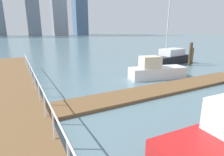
% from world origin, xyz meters
% --- Properties ---
extents(ground_plane, '(300.00, 300.00, 0.00)m').
position_xyz_m(ground_plane, '(0.00, 20.00, 0.00)').
color(ground_plane, slate).
extents(floating_dock, '(15.96, 2.00, 0.18)m').
position_xyz_m(floating_dock, '(4.48, 11.98, 0.09)').
color(floating_dock, brown).
rests_on(floating_dock, ground_plane).
extents(boardwalk_railing, '(0.06, 28.09, 1.08)m').
position_xyz_m(boardwalk_railing, '(-3.15, 9.99, 1.25)').
color(boardwalk_railing, white).
rests_on(boardwalk_railing, boardwalk).
extents(dock_piling_1, '(0.28, 0.28, 1.88)m').
position_xyz_m(dock_piling_1, '(14.46, 17.78, 0.94)').
color(dock_piling_1, brown).
rests_on(dock_piling_1, ground_plane).
extents(dock_piling_3, '(0.33, 0.33, 2.56)m').
position_xyz_m(dock_piling_3, '(13.24, 17.09, 1.28)').
color(dock_piling_3, '#473826').
rests_on(dock_piling_3, ground_plane).
extents(moored_boat_1, '(4.88, 2.45, 1.87)m').
position_xyz_m(moored_boat_1, '(6.13, 14.62, 0.66)').
color(moored_boat_1, white).
rests_on(moored_boat_1, ground_plane).
extents(moored_boat_3, '(6.95, 3.12, 8.46)m').
position_xyz_m(moored_boat_3, '(11.74, 19.10, 0.69)').
color(moored_boat_3, black).
rests_on(moored_boat_3, ground_plane).
extents(skyline_tower_4, '(9.66, 13.35, 47.85)m').
position_xyz_m(skyline_tower_4, '(43.71, 145.40, 23.93)').
color(skyline_tower_4, slate).
rests_on(skyline_tower_4, ground_plane).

